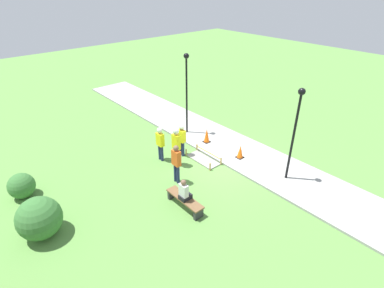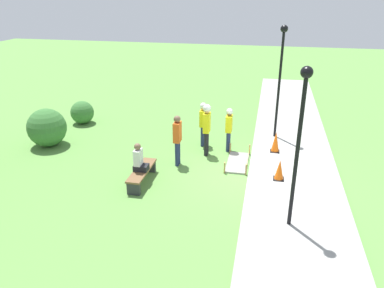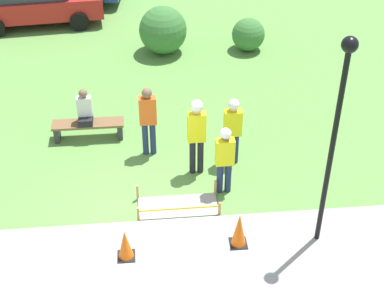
% 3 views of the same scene
% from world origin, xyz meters
% --- Properties ---
extents(ground_plane, '(60.00, 60.00, 0.00)m').
position_xyz_m(ground_plane, '(0.00, 0.00, 0.00)').
color(ground_plane, '#5B8E42').
extents(sidewalk, '(28.00, 2.90, 0.10)m').
position_xyz_m(sidewalk, '(0.00, -1.45, 0.05)').
color(sidewalk, '#9E9E99').
rests_on(sidewalk, ground_plane).
extents(wet_concrete_patch, '(1.74, 0.76, 0.39)m').
position_xyz_m(wet_concrete_patch, '(0.84, 0.43, 0.04)').
color(wet_concrete_patch, gray).
rests_on(wet_concrete_patch, ground_plane).
extents(traffic_cone_near_patch, '(0.34, 0.34, 0.66)m').
position_xyz_m(traffic_cone_near_patch, '(-0.25, -0.97, 0.43)').
color(traffic_cone_near_patch, black).
rests_on(traffic_cone_near_patch, sidewalk).
extents(traffic_cone_far_patch, '(0.34, 0.34, 0.77)m').
position_xyz_m(traffic_cone_far_patch, '(1.94, -0.84, 0.48)').
color(traffic_cone_far_patch, black).
rests_on(traffic_cone_far_patch, sidewalk).
extents(park_bench, '(1.75, 0.44, 0.45)m').
position_xyz_m(park_bench, '(-1.16, 3.25, 0.32)').
color(park_bench, '#2D2D33').
rests_on(park_bench, ground_plane).
extents(person_seated_on_bench, '(0.36, 0.44, 0.89)m').
position_xyz_m(person_seated_on_bench, '(-1.20, 3.30, 0.80)').
color(person_seated_on_bench, black).
rests_on(person_seated_on_bench, park_bench).
extents(worker_supervisor, '(0.40, 0.24, 1.67)m').
position_xyz_m(worker_supervisor, '(1.89, 0.89, 0.98)').
color(worker_supervisor, navy).
rests_on(worker_supervisor, ground_plane).
extents(worker_assistant, '(0.40, 0.28, 1.92)m').
position_xyz_m(worker_assistant, '(1.36, 1.64, 1.17)').
color(worker_assistant, black).
rests_on(worker_assistant, ground_plane).
extents(worker_trainee, '(0.40, 0.25, 1.72)m').
position_xyz_m(worker_trainee, '(2.21, 1.92, 1.02)').
color(worker_trainee, navy).
rests_on(worker_trainee, ground_plane).
extents(bystander_in_orange_shirt, '(0.40, 0.24, 1.79)m').
position_xyz_m(bystander_in_orange_shirt, '(0.32, 2.46, 1.02)').
color(bystander_in_orange_shirt, navy).
rests_on(bystander_in_orange_shirt, ground_plane).
extents(lamppost_near, '(0.28, 0.28, 4.35)m').
position_xyz_m(lamppost_near, '(3.52, -0.82, 2.91)').
color(lamppost_near, black).
rests_on(lamppost_near, sidewalk).
extents(lamppost_far, '(0.28, 0.28, 4.05)m').
position_xyz_m(lamppost_far, '(-2.67, -1.22, 2.74)').
color(lamppost_far, black).
rests_on(lamppost_far, sidewalk).
extents(shrub_rounded_near, '(1.03, 1.03, 1.03)m').
position_xyz_m(shrub_rounded_near, '(3.60, 7.70, 0.51)').
color(shrub_rounded_near, '#387033').
rests_on(shrub_rounded_near, ground_plane).
extents(shrub_rounded_mid, '(1.47, 1.47, 1.47)m').
position_xyz_m(shrub_rounded_mid, '(0.95, 7.79, 0.74)').
color(shrub_rounded_mid, '#387033').
rests_on(shrub_rounded_mid, ground_plane).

